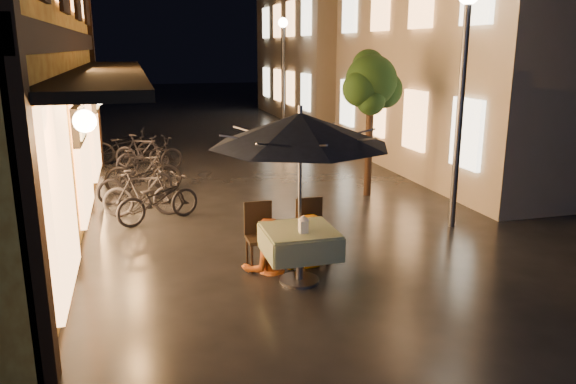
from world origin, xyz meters
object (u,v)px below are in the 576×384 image
object	(u,v)px
person_orange	(266,220)
person_yellow	(309,217)
streetlamp_near	(464,64)
bicycle_0	(158,199)
patio_umbrella	(300,129)
cafe_table	(300,242)
table_lantern	(303,223)

from	to	relation	value
person_orange	person_yellow	world-z (taller)	person_orange
streetlamp_near	bicycle_0	size ratio (longest dim) A/B	2.54
patio_umbrella	person_orange	bearing A→B (deg)	122.51
patio_umbrella	person_yellow	xyz separation A→B (m)	(0.32, 0.59, -1.39)
streetlamp_near	patio_umbrella	bearing A→B (deg)	-153.97
bicycle_0	cafe_table	bearing A→B (deg)	-177.58
person_yellow	table_lantern	bearing A→B (deg)	56.85
table_lantern	bicycle_0	size ratio (longest dim) A/B	0.15
bicycle_0	person_yellow	bearing A→B (deg)	-168.39
streetlamp_near	table_lantern	bearing A→B (deg)	-151.61
cafe_table	person_orange	bearing A→B (deg)	122.51
patio_umbrella	person_orange	size ratio (longest dim) A/B	1.58
table_lantern	person_orange	world-z (taller)	person_orange
bicycle_0	streetlamp_near	bearing A→B (deg)	-133.43
person_orange	bicycle_0	size ratio (longest dim) A/B	0.93
patio_umbrella	person_orange	distance (m)	1.51
person_orange	person_yellow	xyz separation A→B (m)	(0.67, 0.05, -0.02)
streetlamp_near	table_lantern	xyz separation A→B (m)	(-3.41, -1.84, -2.00)
table_lantern	person_orange	size ratio (longest dim) A/B	0.16
table_lantern	person_yellow	distance (m)	0.85
streetlamp_near	table_lantern	distance (m)	4.36
streetlamp_near	cafe_table	xyz separation A→B (m)	(-3.41, -1.67, -2.33)
person_yellow	bicycle_0	xyz separation A→B (m)	(-2.08, 2.80, -0.32)
table_lantern	bicycle_0	bearing A→B (deg)	116.22
table_lantern	bicycle_0	world-z (taller)	table_lantern
person_yellow	bicycle_0	bearing A→B (deg)	-63.71
person_orange	bicycle_0	xyz separation A→B (m)	(-1.41, 2.85, -0.34)
patio_umbrella	person_yellow	size ratio (longest dim) A/B	1.63
table_lantern	cafe_table	bearing A→B (deg)	90.00
person_orange	streetlamp_near	bearing A→B (deg)	-169.39
cafe_table	patio_umbrella	distance (m)	1.56
cafe_table	table_lantern	distance (m)	0.38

